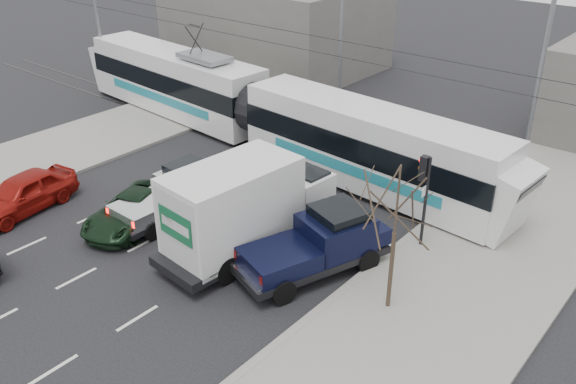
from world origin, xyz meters
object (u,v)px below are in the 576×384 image
Objects in this scene: street_lamp_near at (535,75)px; tram at (259,110)px; silver_pickup at (178,192)px; green_car at (131,210)px; box_truck at (246,208)px; navy_pickup at (321,243)px; traffic_signal at (424,182)px; red_car at (23,193)px; bare_tree at (397,207)px; street_lamp_far at (339,28)px.

street_lamp_near reaches higher than tram.
green_car is at bearing -110.30° from silver_pickup.
tram is 3.65× the size of box_truck.
navy_pickup reaches higher than silver_pickup.
street_lamp_near is at bearing 83.59° from traffic_signal.
red_car reaches higher than green_car.
tram reaches higher than silver_pickup.
silver_pickup is (-9.80, -11.53, -4.13)m from street_lamp_near.
red_car is (-14.10, -8.03, -1.94)m from traffic_signal.
street_lamp_near reaches higher than red_car.
box_truck is at bearing -138.51° from traffic_signal.
tram is (-12.35, 7.48, -1.85)m from bare_tree.
tram is 11.93m from red_car.
red_car is at bearing -153.10° from box_truck.
navy_pickup is at bearing 11.67° from red_car.
silver_pickup is 1.16× the size of red_car.
bare_tree is at bearing 1.05° from silver_pickup.
tram reaches higher than traffic_signal.
red_car is (-14.94, -15.54, -4.31)m from street_lamp_near.
bare_tree is 11.58m from street_lamp_near.
street_lamp_near is (0.84, 7.50, 2.37)m from traffic_signal.
street_lamp_near is at bearing -9.87° from street_lamp_far.
traffic_signal reaches higher than red_car.
green_car is (-7.78, -2.28, -0.50)m from navy_pickup.
street_lamp_far is 1.54× the size of navy_pickup.
bare_tree is 1.39× the size of traffic_signal.
street_lamp_near is at bearing 94.86° from navy_pickup.
traffic_signal is 0.49× the size of box_truck.
street_lamp_near is 1.92× the size of red_car.
tram is 10.05m from box_truck.
green_car is at bearing 17.52° from red_car.
silver_pickup is at bearing -158.04° from navy_pickup.
box_truck is (6.37, -7.77, -0.16)m from tram.
box_truck reaches higher than navy_pickup.
traffic_signal reaches higher than box_truck.
green_car is (-9.68, -5.91, -2.09)m from traffic_signal.
silver_pickup is 2.04m from green_car.
traffic_signal is at bearing 46.34° from box_truck.
street_lamp_far is at bearing 88.50° from tram.
traffic_signal is 0.40× the size of street_lamp_near.
tram is at bearing 161.36° from navy_pickup.
red_car is at bearing -101.11° from street_lamp_far.
red_car is at bearing -165.16° from bare_tree.
bare_tree is at bearing -88.58° from street_lamp_near.
tram is at bearing 67.78° from red_car.
street_lamp_near is 13.51m from box_truck.
traffic_signal reaches higher than navy_pickup.
street_lamp_far is at bearing 138.28° from traffic_signal.
street_lamp_far reaches higher than bare_tree.
street_lamp_far is 18.38m from red_car.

